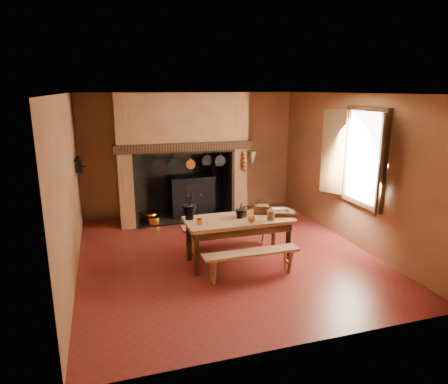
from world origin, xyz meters
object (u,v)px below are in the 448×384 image
object	(u,v)px
iron_range	(192,195)
mixing_bowl	(281,212)
bench_front	(251,258)
coffee_grinder	(242,213)
work_table	(238,225)
wicker_basket	(261,209)

from	to	relation	value
iron_range	mixing_bowl	distance (m)	2.97
bench_front	coffee_grinder	world-z (taller)	coffee_grinder
iron_range	work_table	bearing A→B (deg)	-86.54
iron_range	mixing_bowl	bearing A→B (deg)	-71.42
iron_range	coffee_grinder	xyz separation A→B (m)	(0.26, -2.73, 0.36)
work_table	bench_front	world-z (taller)	work_table
coffee_grinder	wicker_basket	bearing A→B (deg)	16.29
work_table	wicker_basket	world-z (taller)	wicker_basket
iron_range	coffee_grinder	bearing A→B (deg)	-84.59
wicker_basket	work_table	bearing A→B (deg)	-142.23
iron_range	mixing_bowl	world-z (taller)	iron_range
iron_range	work_table	size ratio (longest dim) A/B	0.90
work_table	bench_front	xyz separation A→B (m)	(0.00, -0.63, -0.33)
mixing_bowl	wicker_basket	bearing A→B (deg)	153.17
bench_front	wicker_basket	xyz separation A→B (m)	(0.47, 0.77, 0.53)
iron_range	coffee_grinder	size ratio (longest dim) A/B	8.32
iron_range	wicker_basket	world-z (taller)	iron_range
iron_range	bench_front	world-z (taller)	iron_range
coffee_grinder	mixing_bowl	xyz separation A→B (m)	(0.68, -0.07, -0.03)
bench_front	coffee_grinder	distance (m)	0.87
mixing_bowl	wicker_basket	xyz separation A→B (m)	(-0.30, 0.15, 0.04)
mixing_bowl	iron_range	bearing A→B (deg)	108.58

